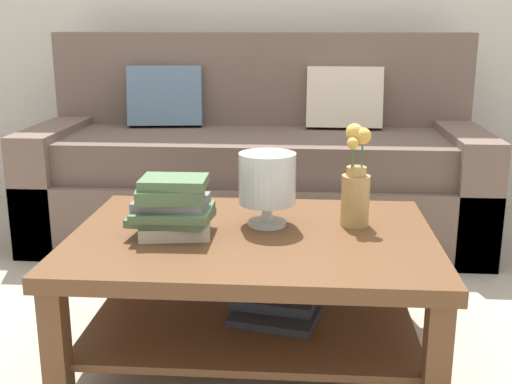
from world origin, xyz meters
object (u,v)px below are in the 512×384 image
(coffee_table, at_px, (254,267))
(book_stack_main, at_px, (173,207))
(glass_hurricane_vase, at_px, (267,181))
(flower_pitcher, at_px, (356,186))
(couch, at_px, (257,168))

(coffee_table, relative_size, book_stack_main, 4.33)
(glass_hurricane_vase, bearing_deg, coffee_table, -113.22)
(coffee_table, height_order, flower_pitcher, flower_pitcher)
(couch, xyz_separation_m, glass_hurricane_vase, (0.12, -1.23, 0.23))
(flower_pitcher, bearing_deg, glass_hurricane_vase, -175.69)
(couch, bearing_deg, book_stack_main, -97.36)
(glass_hurricane_vase, distance_m, flower_pitcher, 0.30)
(couch, xyz_separation_m, flower_pitcher, (0.42, -1.21, 0.22))
(coffee_table, bearing_deg, glass_hurricane_vase, 66.78)
(couch, xyz_separation_m, coffee_table, (0.08, -1.32, -0.04))
(coffee_table, relative_size, glass_hurricane_vase, 4.74)
(couch, bearing_deg, glass_hurricane_vase, -84.28)
(book_stack_main, relative_size, flower_pitcher, 0.79)
(glass_hurricane_vase, xyz_separation_m, flower_pitcher, (0.30, 0.02, -0.02))
(couch, xyz_separation_m, book_stack_main, (-0.17, -1.35, 0.17))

